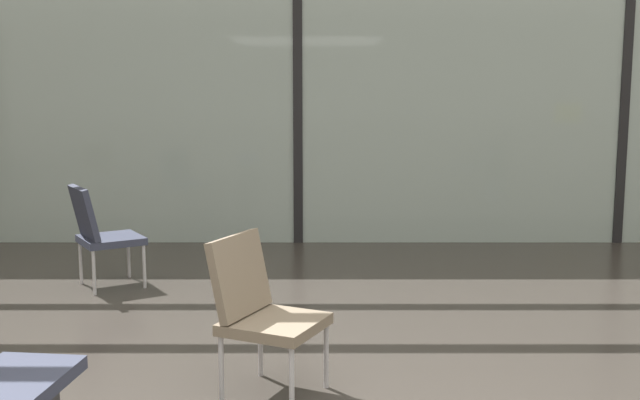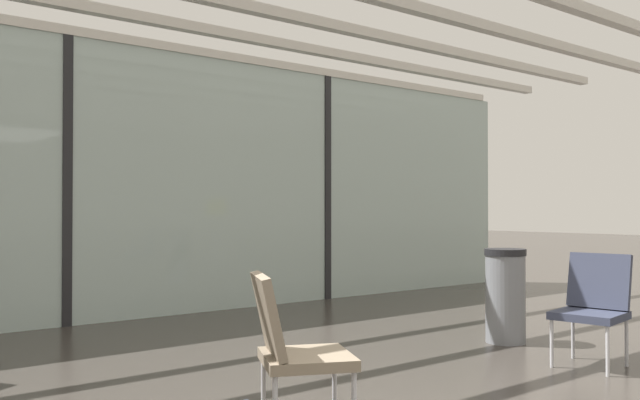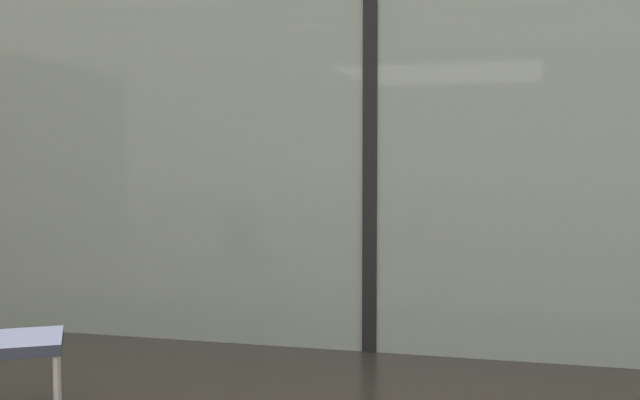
# 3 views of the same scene
# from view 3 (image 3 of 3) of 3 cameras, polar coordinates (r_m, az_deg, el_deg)

# --- Properties ---
(glass_curtain_wall) EXTENTS (14.00, 0.08, 3.06)m
(glass_curtain_wall) POSITION_cam_3_polar(r_m,az_deg,el_deg) (5.47, 3.79, 4.75)
(glass_curtain_wall) COLOR #A3B7B2
(glass_curtain_wall) RESTS_ON ground
(window_mullion_1) EXTENTS (0.10, 0.12, 3.06)m
(window_mullion_1) POSITION_cam_3_polar(r_m,az_deg,el_deg) (5.47, 3.79, 4.75)
(window_mullion_1) COLOR black
(window_mullion_1) RESTS_ON ground
(parked_airplane) EXTENTS (11.35, 3.68, 3.68)m
(parked_airplane) POSITION_cam_3_polar(r_m,az_deg,el_deg) (9.82, 12.49, 5.70)
(parked_airplane) COLOR silver
(parked_airplane) RESTS_ON ground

